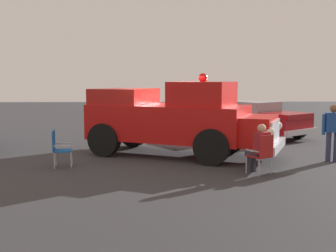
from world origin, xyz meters
TOP-DOWN VIEW (x-y plane):
  - ground_plane at (0.00, 0.00)m, footprint 60.00×60.00m
  - vintage_fire_truck at (-0.39, 0.30)m, footprint 6.31×4.47m
  - classic_hot_rod at (-4.14, -3.96)m, footprint 4.01×4.64m
  - lawn_chair_near_truck at (-2.47, 3.02)m, footprint 0.68×0.68m
  - lawn_chair_by_car at (2.89, 1.95)m, footprint 0.57×0.57m
  - lawn_chair_spare at (-0.16, -3.66)m, footprint 0.59×0.60m
  - spectator_seated at (-2.40, 2.91)m, footprint 0.60×0.65m
  - spectator_standing at (-4.94, 1.49)m, footprint 0.65×0.32m

SIDE VIEW (x-z plane):
  - ground_plane at x=0.00m, z-range 0.00..0.00m
  - lawn_chair_near_truck at x=-2.47m, z-range 0.08..1.10m
  - lawn_chair_by_car at x=2.89m, z-range 0.08..1.10m
  - lawn_chair_spare at x=-0.16m, z-range 0.08..1.10m
  - spectator_seated at x=-2.40m, z-range 0.05..1.34m
  - classic_hot_rod at x=-4.14m, z-range 0.02..1.48m
  - spectator_standing at x=-4.94m, z-range 0.13..1.80m
  - vintage_fire_truck at x=-0.39m, z-range -0.10..2.49m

